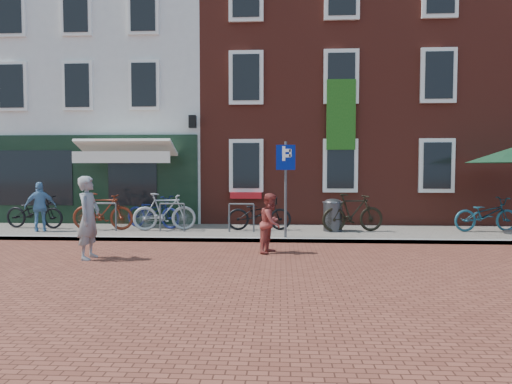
# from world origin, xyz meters

# --- Properties ---
(ground) EXTENTS (80.00, 80.00, 0.00)m
(ground) POSITION_xyz_m (0.00, 0.00, 0.00)
(ground) COLOR brown
(sidewalk) EXTENTS (24.00, 3.00, 0.10)m
(sidewalk) POSITION_xyz_m (1.00, 1.50, 0.05)
(sidewalk) COLOR slate
(sidewalk) RESTS_ON ground
(building_stucco) EXTENTS (8.00, 8.00, 9.00)m
(building_stucco) POSITION_xyz_m (-5.00, 7.00, 4.50)
(building_stucco) COLOR silver
(building_stucco) RESTS_ON ground
(building_brick_mid) EXTENTS (6.00, 8.00, 10.00)m
(building_brick_mid) POSITION_xyz_m (2.00, 7.00, 5.00)
(building_brick_mid) COLOR maroon
(building_brick_mid) RESTS_ON ground
(building_brick_right) EXTENTS (6.00, 8.00, 10.00)m
(building_brick_right) POSITION_xyz_m (8.00, 7.00, 5.00)
(building_brick_right) COLOR maroon
(building_brick_right) RESTS_ON ground
(litter_bin) EXTENTS (0.54, 0.54, 1.00)m
(litter_bin) POSITION_xyz_m (3.12, 1.56, 0.62)
(litter_bin) COLOR #3D3D3F
(litter_bin) RESTS_ON sidewalk
(parking_sign) EXTENTS (0.50, 0.08, 2.51)m
(parking_sign) POSITION_xyz_m (1.74, 0.24, 1.79)
(parking_sign) COLOR #4C4C4F
(parking_sign) RESTS_ON sidewalk
(woman) EXTENTS (0.45, 0.66, 1.76)m
(woman) POSITION_xyz_m (-2.42, -2.32, 0.88)
(woman) COLOR gray
(woman) RESTS_ON ground
(boy) EXTENTS (0.71, 0.80, 1.35)m
(boy) POSITION_xyz_m (1.40, -1.40, 0.68)
(boy) COLOR brown
(boy) RESTS_ON ground
(cafe_person) EXTENTS (0.90, 0.70, 1.42)m
(cafe_person) POSITION_xyz_m (-5.30, 1.03, 0.81)
(cafe_person) COLOR #5984AD
(cafe_person) RESTS_ON sidewalk
(bicycle_0) EXTENTS (1.94, 0.85, 0.99)m
(bicycle_0) POSITION_xyz_m (-5.85, 1.69, 0.59)
(bicycle_0) COLOR black
(bicycle_0) RESTS_ON sidewalk
(bicycle_1) EXTENTS (1.82, 0.53, 1.09)m
(bicycle_1) POSITION_xyz_m (-3.62, 1.41, 0.65)
(bicycle_1) COLOR #5C1F10
(bicycle_1) RESTS_ON sidewalk
(bicycle_2) EXTENTS (1.99, 1.24, 0.99)m
(bicycle_2) POSITION_xyz_m (-2.27, 1.97, 0.59)
(bicycle_2) COLOR navy
(bicycle_2) RESTS_ON sidewalk
(bicycle_3) EXTENTS (1.88, 0.83, 1.09)m
(bicycle_3) POSITION_xyz_m (-1.78, 1.41, 0.65)
(bicycle_3) COLOR gray
(bicycle_3) RESTS_ON sidewalk
(bicycle_4) EXTENTS (1.93, 0.81, 0.99)m
(bicycle_4) POSITION_xyz_m (0.98, 1.63, 0.59)
(bicycle_4) COLOR black
(bicycle_4) RESTS_ON sidewalk
(bicycle_5) EXTENTS (1.89, 0.90, 1.09)m
(bicycle_5) POSITION_xyz_m (3.68, 1.44, 0.65)
(bicycle_5) COLOR black
(bicycle_5) RESTS_ON sidewalk
(bicycle_6) EXTENTS (1.95, 0.90, 0.99)m
(bicycle_6) POSITION_xyz_m (7.51, 1.72, 0.59)
(bicycle_6) COLOR navy
(bicycle_6) RESTS_ON sidewalk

